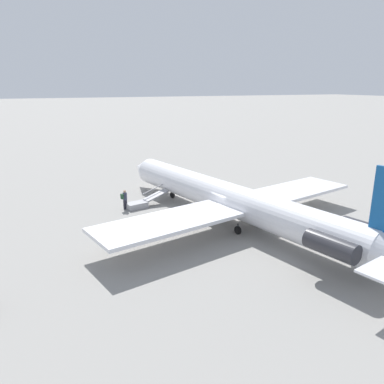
{
  "coord_description": "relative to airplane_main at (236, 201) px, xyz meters",
  "views": [
    {
      "loc": [
        -24.51,
        13.76,
        10.51
      ],
      "look_at": [
        3.38,
        1.58,
        1.73
      ],
      "focal_mm": 35.0,
      "sensor_mm": 36.0,
      "label": 1
    }
  ],
  "objects": [
    {
      "name": "ground_plane",
      "position": [
        0.9,
        0.2,
        -1.95
      ],
      "size": [
        600.0,
        600.0,
        0.0
      ],
      "primitive_type": "plane",
      "color": "gray"
    },
    {
      "name": "airplane_main",
      "position": [
        0.0,
        0.0,
        0.0
      ],
      "size": [
        30.03,
        23.19,
        6.53
      ],
      "rotation": [
        0.0,
        0.0,
        0.22
      ],
      "color": "silver",
      "rests_on": "ground"
    },
    {
      "name": "boarding_stairs",
      "position": [
        7.17,
        5.5,
        -1.58
      ],
      "size": [
        1.89,
        4.14,
        1.65
      ],
      "rotation": [
        0.0,
        0.0,
        -1.35
      ],
      "color": "#99999E",
      "rests_on": "ground"
    },
    {
      "name": "passenger",
      "position": [
        7.15,
        6.91,
        -0.95
      ],
      "size": [
        0.4,
        0.56,
        1.74
      ],
      "rotation": [
        0.0,
        0.0,
        -1.35
      ],
      "color": "#23232D",
      "rests_on": "ground"
    }
  ]
}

